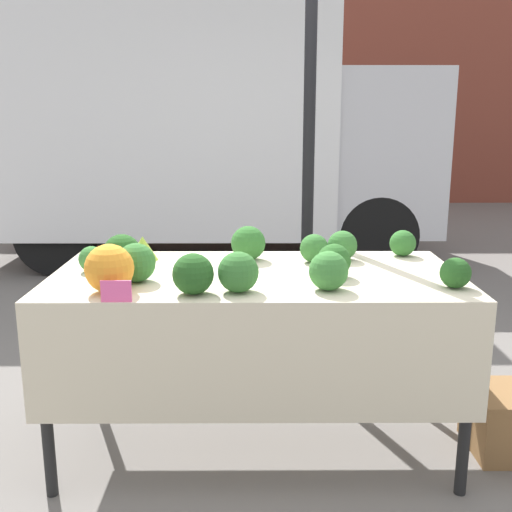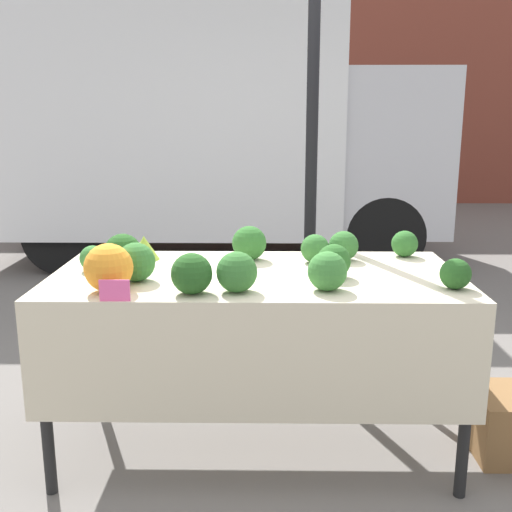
# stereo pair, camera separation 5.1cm
# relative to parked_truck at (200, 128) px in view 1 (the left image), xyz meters

# --- Properties ---
(ground_plane) EXTENTS (40.00, 40.00, 0.00)m
(ground_plane) POSITION_rel_parked_truck_xyz_m (0.61, -4.20, -1.46)
(ground_plane) COLOR slate
(building_facade) EXTENTS (16.00, 0.60, 5.43)m
(building_facade) POSITION_rel_parked_truck_xyz_m (0.61, 4.67, 1.26)
(building_facade) COLOR brown
(building_facade) RESTS_ON ground_plane
(tent_pole) EXTENTS (0.07, 0.07, 2.54)m
(tent_pole) POSITION_rel_parked_truck_xyz_m (0.92, -3.34, -0.19)
(tent_pole) COLOR black
(tent_pole) RESTS_ON ground_plane
(parked_truck) EXTENTS (4.79, 2.14, 2.72)m
(parked_truck) POSITION_rel_parked_truck_xyz_m (0.00, 0.00, 0.00)
(parked_truck) COLOR white
(parked_truck) RESTS_ON ground_plane
(market_table) EXTENTS (1.87, 0.91, 0.88)m
(market_table) POSITION_rel_parked_truck_xyz_m (0.61, -4.27, -0.69)
(market_table) COLOR beige
(market_table) RESTS_ON ground_plane
(orange_cauliflower) EXTENTS (0.20, 0.20, 0.20)m
(orange_cauliflower) POSITION_rel_parked_truck_xyz_m (0.01, -4.51, -0.48)
(orange_cauliflower) COLOR orange
(orange_cauliflower) RESTS_ON market_table
(romanesco_head) EXTENTS (0.15, 0.15, 0.12)m
(romanesco_head) POSITION_rel_parked_truck_xyz_m (0.04, -3.94, -0.52)
(romanesco_head) COLOR #93B238
(romanesco_head) RESTS_ON market_table
(broccoli_head_0) EXTENTS (0.15, 0.15, 0.15)m
(broccoli_head_0) POSITION_rel_parked_truck_xyz_m (0.96, -4.28, -0.50)
(broccoli_head_0) COLOR #285B23
(broccoli_head_0) RESTS_ON market_table
(broccoli_head_1) EXTENTS (0.16, 0.16, 0.16)m
(broccoli_head_1) POSITION_rel_parked_truck_xyz_m (0.91, -4.48, -0.50)
(broccoli_head_1) COLOR #387533
(broccoli_head_1) RESTS_ON market_table
(broccoli_head_2) EXTENTS (0.17, 0.17, 0.17)m
(broccoli_head_2) POSITION_rel_parked_truck_xyz_m (0.54, -4.51, -0.49)
(broccoli_head_2) COLOR #336B2D
(broccoli_head_2) RESTS_ON market_table
(broccoli_head_3) EXTENTS (0.12, 0.12, 0.12)m
(broccoli_head_3) POSITION_rel_parked_truck_xyz_m (-0.15, -4.17, -0.52)
(broccoli_head_3) COLOR #387533
(broccoli_head_3) RESTS_ON market_table
(broccoli_head_4) EXTENTS (0.13, 0.13, 0.13)m
(broccoli_head_4) POSITION_rel_parked_truck_xyz_m (1.37, -3.86, -0.51)
(broccoli_head_4) COLOR #2D6628
(broccoli_head_4) RESTS_ON market_table
(broccoli_head_5) EXTENTS (0.18, 0.18, 0.18)m
(broccoli_head_5) POSITION_rel_parked_truck_xyz_m (-0.01, -4.17, -0.49)
(broccoli_head_5) COLOR #23511E
(broccoli_head_5) RESTS_ON market_table
(broccoli_head_6) EXTENTS (0.17, 0.17, 0.17)m
(broccoli_head_6) POSITION_rel_parked_truck_xyz_m (0.57, -3.94, -0.49)
(broccoli_head_6) COLOR #2D6628
(broccoli_head_6) RESTS_ON market_table
(broccoli_head_7) EXTENTS (0.15, 0.15, 0.15)m
(broccoli_head_7) POSITION_rel_parked_truck_xyz_m (1.04, -3.94, -0.50)
(broccoli_head_7) COLOR #336B2D
(broccoli_head_7) RESTS_ON market_table
(broccoli_head_8) EXTENTS (0.17, 0.17, 0.17)m
(broccoli_head_8) POSITION_rel_parked_truck_xyz_m (0.36, -4.54, -0.49)
(broccoli_head_8) COLOR #23511E
(broccoli_head_8) RESTS_ON market_table
(broccoli_head_9) EXTENTS (0.13, 0.13, 0.13)m
(broccoli_head_9) POSITION_rel_parked_truck_xyz_m (1.44, -4.45, -0.51)
(broccoli_head_9) COLOR #23511E
(broccoli_head_9) RESTS_ON market_table
(broccoli_head_10) EXTENTS (0.17, 0.17, 0.17)m
(broccoli_head_10) POSITION_rel_parked_truck_xyz_m (0.09, -4.35, -0.49)
(broccoli_head_10) COLOR #336B2D
(broccoli_head_10) RESTS_ON market_table
(broccoli_head_11) EXTENTS (0.14, 0.14, 0.14)m
(broccoli_head_11) POSITION_rel_parked_truck_xyz_m (0.90, -3.99, -0.51)
(broccoli_head_11) COLOR #336B2D
(broccoli_head_11) RESTS_ON market_table
(price_sign) EXTENTS (0.12, 0.01, 0.09)m
(price_sign) POSITION_rel_parked_truck_xyz_m (0.07, -4.64, -0.54)
(price_sign) COLOR #F45B9E
(price_sign) RESTS_ON market_table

